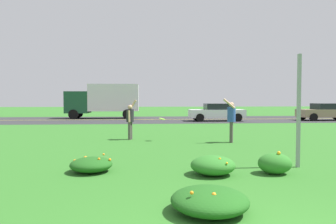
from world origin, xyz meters
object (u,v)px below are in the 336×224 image
at_px(box_truck_dark_green, 104,99).
at_px(car_white_center_left, 217,112).
at_px(frisbee_lime, 162,119).
at_px(sign_post_near_path, 299,111).
at_px(person_catcher_blue_shirt, 231,118).
at_px(person_thrower_dark_shirt, 130,119).
at_px(car_tan_leftmost, 326,112).

bearing_deg(box_truck_dark_green, car_white_center_left, -24.39).
height_order(frisbee_lime, car_white_center_left, car_white_center_left).
relative_size(sign_post_near_path, person_catcher_blue_shirt, 1.63).
distance_m(person_thrower_dark_shirt, car_white_center_left, 13.30).
bearing_deg(frisbee_lime, car_tan_leftmost, 39.30).
distance_m(sign_post_near_path, person_catcher_blue_shirt, 4.86).
bearing_deg(car_white_center_left, frisbee_lime, -113.67).
height_order(person_thrower_dark_shirt, car_tan_leftmost, person_thrower_dark_shirt).
bearing_deg(car_tan_leftmost, person_catcher_blue_shirt, -132.87).
bearing_deg(person_thrower_dark_shirt, sign_post_near_path, -52.62).
bearing_deg(frisbee_lime, box_truck_dark_green, 105.08).
distance_m(person_catcher_blue_shirt, frisbee_lime, 2.94).
distance_m(car_tan_leftmost, car_white_center_left, 9.44).
bearing_deg(frisbee_lime, person_catcher_blue_shirt, -14.82).
relative_size(frisbee_lime, car_tan_leftmost, 0.06).
bearing_deg(person_thrower_dark_shirt, person_catcher_blue_shirt, -17.03).
xyz_separation_m(person_thrower_dark_shirt, frisbee_lime, (1.40, -0.55, 0.01)).
relative_size(sign_post_near_path, frisbee_lime, 10.93).
height_order(sign_post_near_path, frisbee_lime, sign_post_near_path).
bearing_deg(person_thrower_dark_shirt, box_truck_dark_green, 100.81).
relative_size(person_thrower_dark_shirt, car_tan_leftmost, 0.40).
distance_m(frisbee_lime, box_truck_dark_green, 17.07).
bearing_deg(car_white_center_left, car_tan_leftmost, 0.00).
bearing_deg(box_truck_dark_green, sign_post_near_path, -70.71).
distance_m(sign_post_near_path, person_thrower_dark_shirt, 7.71).
xyz_separation_m(person_catcher_blue_shirt, car_white_center_left, (2.44, 12.80, -0.28)).
relative_size(car_tan_leftmost, box_truck_dark_green, 0.67).
xyz_separation_m(person_thrower_dark_shirt, car_white_center_left, (6.68, 11.50, -0.20)).
distance_m(sign_post_near_path, frisbee_lime, 6.48).
xyz_separation_m(person_thrower_dark_shirt, person_catcher_blue_shirt, (4.24, -1.30, 0.08)).
relative_size(person_thrower_dark_shirt, car_white_center_left, 0.40).
relative_size(person_catcher_blue_shirt, car_tan_leftmost, 0.41).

